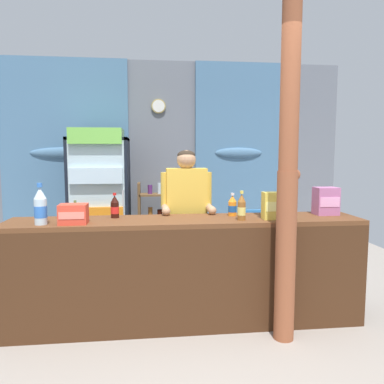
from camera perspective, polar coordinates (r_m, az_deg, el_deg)
The scene contains 16 objects.
ground_plane at distance 4.17m, azimuth -2.66°, elevation -15.45°, with size 6.95×6.95×0.00m, color gray.
back_wall_curtained at distance 5.51m, azimuth -4.50°, elevation 5.38°, with size 5.23×0.22×2.87m.
stall_counter at distance 3.21m, azimuth -0.64°, elevation -11.05°, with size 3.11×0.53×0.95m.
timber_post at distance 2.99m, azimuth 14.68°, elevation 2.06°, with size 0.19×0.16×2.77m.
drink_fridge at distance 5.04m, azimuth -14.18°, elevation 0.05°, with size 0.78×0.69×1.84m.
bottle_shelf_rack at distance 5.22m, azimuth -5.77°, elevation -4.37°, with size 0.48×0.28×1.12m.
plastic_lawn_chair at distance 4.61m, azimuth 9.85°, elevation -7.01°, with size 0.47×0.47×0.86m.
shopkeeper at distance 3.69m, azimuth -0.86°, elevation -2.50°, with size 0.51×0.42×1.56m.
soda_bottle_water at distance 3.20m, azimuth -22.55°, elevation -2.17°, with size 0.10×0.10×0.34m.
soda_bottle_iced_tea at distance 3.18m, azimuth 7.74°, elevation -2.44°, with size 0.07×0.07×0.26m.
soda_bottle_cola at distance 3.34m, azimuth -11.94°, elevation -2.34°, with size 0.07×0.07×0.22m.
soda_bottle_orange_soda at distance 3.40m, azimuth 6.31°, elevation -2.21°, with size 0.08×0.08×0.21m.
snack_box_wafer at distance 3.66m, azimuth 20.14°, elevation -1.32°, with size 0.21×0.16×0.26m.
snack_box_crackers at distance 3.14m, azimuth -17.99°, elevation -3.28°, with size 0.22×0.16×0.16m.
snack_box_instant_noodle at distance 3.27m, azimuth 12.40°, elevation -2.10°, with size 0.17×0.12×0.24m.
banana_bunch at distance 3.46m, azimuth -17.67°, elevation -2.83°, with size 0.27×0.06×0.16m.
Camera 1 is at (-0.25, -2.81, 1.52)m, focal length 34.22 mm.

